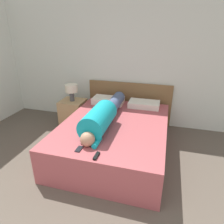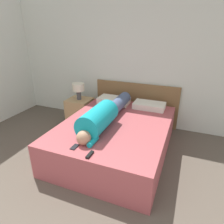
{
  "view_description": "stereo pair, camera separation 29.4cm",
  "coord_description": "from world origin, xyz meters",
  "px_view_note": "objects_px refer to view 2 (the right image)",
  "views": [
    {
      "loc": [
        0.98,
        0.01,
        1.93
      ],
      "look_at": [
        0.24,
        2.62,
        0.77
      ],
      "focal_mm": 32.0,
      "sensor_mm": 36.0,
      "label": 1
    },
    {
      "loc": [
        1.26,
        0.11,
        1.93
      ],
      "look_at": [
        0.24,
        2.62,
        0.77
      ],
      "focal_mm": 32.0,
      "sensor_mm": 36.0,
      "label": 2
    }
  ],
  "objects_px": {
    "cell_phone": "(75,147)",
    "table_lamp": "(78,88)",
    "bed": "(116,137)",
    "tv_remote": "(90,155)",
    "person_lying": "(104,115)",
    "nightstand": "(80,111)",
    "pillow_near_headboard": "(114,100)",
    "pillow_second": "(149,106)"
  },
  "relations": [
    {
      "from": "pillow_near_headboard",
      "to": "pillow_second",
      "type": "relative_size",
      "value": 1.05
    },
    {
      "from": "bed",
      "to": "person_lying",
      "type": "relative_size",
      "value": 1.18
    },
    {
      "from": "table_lamp",
      "to": "pillow_near_headboard",
      "type": "relative_size",
      "value": 0.56
    },
    {
      "from": "cell_phone",
      "to": "nightstand",
      "type": "bearing_deg",
      "value": 118.78
    },
    {
      "from": "bed",
      "to": "person_lying",
      "type": "bearing_deg",
      "value": -150.35
    },
    {
      "from": "cell_phone",
      "to": "pillow_near_headboard",
      "type": "bearing_deg",
      "value": 94.27
    },
    {
      "from": "bed",
      "to": "person_lying",
      "type": "distance_m",
      "value": 0.45
    },
    {
      "from": "nightstand",
      "to": "person_lying",
      "type": "relative_size",
      "value": 0.3
    },
    {
      "from": "person_lying",
      "to": "table_lamp",
      "type": "bearing_deg",
      "value": 139.18
    },
    {
      "from": "pillow_near_headboard",
      "to": "person_lying",
      "type": "bearing_deg",
      "value": -77.63
    },
    {
      "from": "bed",
      "to": "tv_remote",
      "type": "bearing_deg",
      "value": -88.18
    },
    {
      "from": "nightstand",
      "to": "pillow_near_headboard",
      "type": "xyz_separation_m",
      "value": [
        0.74,
        0.1,
        0.31
      ]
    },
    {
      "from": "person_lying",
      "to": "nightstand",
      "type": "bearing_deg",
      "value": 139.18
    },
    {
      "from": "cell_phone",
      "to": "bed",
      "type": "bearing_deg",
      "value": 74.8
    },
    {
      "from": "person_lying",
      "to": "cell_phone",
      "type": "height_order",
      "value": "person_lying"
    },
    {
      "from": "tv_remote",
      "to": "cell_phone",
      "type": "relative_size",
      "value": 1.15
    },
    {
      "from": "pillow_near_headboard",
      "to": "cell_phone",
      "type": "xyz_separation_m",
      "value": [
        0.12,
        -1.67,
        -0.05
      ]
    },
    {
      "from": "table_lamp",
      "to": "cell_phone",
      "type": "height_order",
      "value": "table_lamp"
    },
    {
      "from": "nightstand",
      "to": "tv_remote",
      "type": "distance_m",
      "value": 2.02
    },
    {
      "from": "bed",
      "to": "tv_remote",
      "type": "distance_m",
      "value": 0.97
    },
    {
      "from": "table_lamp",
      "to": "person_lying",
      "type": "relative_size",
      "value": 0.19
    },
    {
      "from": "pillow_second",
      "to": "pillow_near_headboard",
      "type": "bearing_deg",
      "value": 180.0
    },
    {
      "from": "pillow_second",
      "to": "cell_phone",
      "type": "bearing_deg",
      "value": -109.43
    },
    {
      "from": "table_lamp",
      "to": "cell_phone",
      "type": "xyz_separation_m",
      "value": [
        0.87,
        -1.58,
        -0.25
      ]
    },
    {
      "from": "cell_phone",
      "to": "table_lamp",
      "type": "bearing_deg",
      "value": 118.78
    },
    {
      "from": "pillow_near_headboard",
      "to": "pillow_second",
      "type": "bearing_deg",
      "value": 0.0
    },
    {
      "from": "person_lying",
      "to": "tv_remote",
      "type": "relative_size",
      "value": 11.84
    },
    {
      "from": "nightstand",
      "to": "cell_phone",
      "type": "relative_size",
      "value": 4.14
    },
    {
      "from": "pillow_near_headboard",
      "to": "nightstand",
      "type": "bearing_deg",
      "value": -172.47
    },
    {
      "from": "nightstand",
      "to": "bed",
      "type": "bearing_deg",
      "value": -33.37
    },
    {
      "from": "table_lamp",
      "to": "person_lying",
      "type": "xyz_separation_m",
      "value": [
        0.94,
        -0.81,
        -0.1
      ]
    },
    {
      "from": "bed",
      "to": "table_lamp",
      "type": "relative_size",
      "value": 6.18
    },
    {
      "from": "tv_remote",
      "to": "bed",
      "type": "bearing_deg",
      "value": 91.82
    },
    {
      "from": "pillow_near_headboard",
      "to": "bed",
      "type": "bearing_deg",
      "value": -66.52
    },
    {
      "from": "bed",
      "to": "cell_phone",
      "type": "height_order",
      "value": "cell_phone"
    },
    {
      "from": "pillow_second",
      "to": "tv_remote",
      "type": "bearing_deg",
      "value": -100.61
    },
    {
      "from": "nightstand",
      "to": "pillow_near_headboard",
      "type": "bearing_deg",
      "value": 7.53
    },
    {
      "from": "nightstand",
      "to": "tv_remote",
      "type": "relative_size",
      "value": 3.59
    },
    {
      "from": "pillow_second",
      "to": "tv_remote",
      "type": "height_order",
      "value": "pillow_second"
    },
    {
      "from": "nightstand",
      "to": "cell_phone",
      "type": "distance_m",
      "value": 1.82
    },
    {
      "from": "bed",
      "to": "pillow_near_headboard",
      "type": "height_order",
      "value": "pillow_near_headboard"
    },
    {
      "from": "bed",
      "to": "tv_remote",
      "type": "relative_size",
      "value": 14.0
    }
  ]
}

